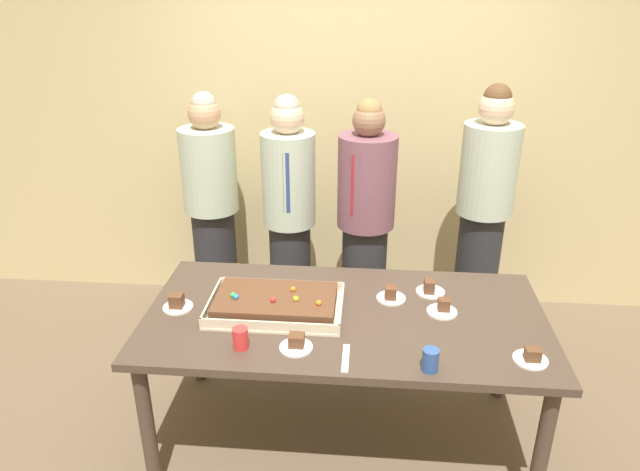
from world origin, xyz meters
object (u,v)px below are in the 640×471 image
plated_slice_far_right (296,344)px  cake_server_utensil (346,358)px  person_striped_tie_right (483,215)px  person_far_right_suit (365,226)px  person_green_shirt_behind (212,208)px  party_table (345,328)px  person_serving_front (289,219)px  sheet_cake (276,303)px  plated_slice_center_back (177,304)px  drink_cup_nearest (430,360)px  plated_slice_far_left (443,309)px  drink_cup_middle (240,338)px  plated_slice_near_left (531,357)px  plated_slice_center_front (430,289)px  plated_slice_near_right (391,295)px

plated_slice_far_right → cake_server_utensil: (0.22, -0.06, -0.02)m
person_striped_tie_right → person_far_right_suit: (-0.74, -0.14, -0.05)m
person_green_shirt_behind → person_striped_tie_right: size_ratio=0.94×
party_table → person_serving_front: (-0.41, 0.97, 0.17)m
party_table → sheet_cake: bearing=179.3°
plated_slice_center_back → drink_cup_nearest: (1.21, -0.39, 0.02)m
person_serving_front → person_striped_tie_right: (1.23, 0.08, 0.03)m
plated_slice_center_back → person_serving_front: bearing=66.5°
drink_cup_nearest → person_serving_front: size_ratio=0.06×
plated_slice_far_left → drink_cup_middle: bearing=-157.7°
person_striped_tie_right → person_far_right_suit: bearing=-31.5°
person_serving_front → person_far_right_suit: size_ratio=1.00×
plated_slice_far_left → person_far_right_suit: person_far_right_suit is taller
plated_slice_far_right → plated_slice_near_left: bearing=-0.5°
plated_slice_center_back → person_serving_front: (0.43, 0.99, 0.07)m
plated_slice_near_left → person_green_shirt_behind: (-1.78, 1.49, 0.04)m
plated_slice_far_left → person_far_right_suit: 0.95m
person_serving_front → plated_slice_center_front: bearing=45.3°
person_green_shirt_behind → plated_slice_near_right: bearing=21.5°
sheet_cake → plated_slice_near_left: bearing=-15.3°
plated_slice_near_left → plated_slice_center_front: size_ratio=1.00×
party_table → plated_slice_far_left: (0.48, 0.06, 0.10)m
plated_slice_far_left → plated_slice_far_right: bearing=-152.1°
plated_slice_far_left → plated_slice_center_front: (-0.05, 0.19, 0.00)m
plated_slice_near_left → person_striped_tie_right: (0.01, 1.36, 0.11)m
plated_slice_far_right → person_striped_tie_right: (1.03, 1.35, 0.10)m
sheet_cake → plated_slice_center_back: size_ratio=4.39×
party_table → plated_slice_near_left: size_ratio=13.06×
plated_slice_far_left → cake_server_utensil: 0.63m
person_serving_front → cake_server_utensil: bearing=13.9°
sheet_cake → plated_slice_far_right: sheet_cake is taller
party_table → cake_server_utensil: 0.38m
plated_slice_near_left → drink_cup_nearest: (-0.44, -0.10, 0.03)m
plated_slice_far_left → plated_slice_center_back: plated_slice_center_back is taller
plated_slice_center_front → person_far_right_suit: 0.76m
plated_slice_center_front → person_striped_tie_right: (0.39, 0.81, 0.10)m
person_far_right_suit → person_serving_front: bearing=-71.6°
cake_server_utensil → person_striped_tie_right: size_ratio=0.12×
party_table → cake_server_utensil: cake_server_utensil is taller
sheet_cake → cake_server_utensil: sheet_cake is taller
plated_slice_center_back → person_striped_tie_right: size_ratio=0.09×
plated_slice_center_front → person_striped_tie_right: person_striped_tie_right is taller
sheet_cake → drink_cup_nearest: 0.83m
plated_slice_far_left → person_green_shirt_behind: (-1.45, 1.12, 0.04)m
plated_slice_far_right → drink_cup_middle: (-0.25, -0.02, 0.03)m
plated_slice_near_left → plated_slice_far_left: 0.50m
party_table → cake_server_utensil: size_ratio=9.80×
cake_server_utensil → person_striped_tie_right: (0.80, 1.42, 0.12)m
person_serving_front → drink_cup_middle: bearing=-5.7°
plated_slice_far_left → plated_slice_center_back: size_ratio=1.00×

